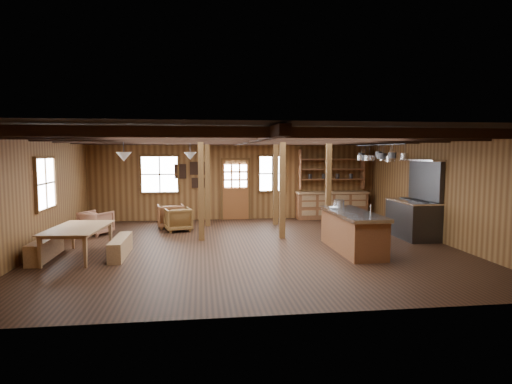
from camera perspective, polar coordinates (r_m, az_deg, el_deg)
room at (r=10.53m, az=-0.78°, el=0.12°), size 10.04×9.04×2.84m
ceiling_joists at (r=10.67m, az=-0.90°, el=7.07°), size 9.80×8.82×0.18m
timber_posts at (r=12.65m, az=0.48°, el=1.00°), size 3.95×2.35×2.80m
back_door at (r=14.99m, az=-2.73°, el=-0.32°), size 1.02×0.08×2.15m
window_back_left at (r=14.96m, az=-12.72°, el=2.31°), size 1.32×0.06×1.32m
window_back_right at (r=15.11m, az=2.18°, el=2.47°), size 1.02×0.06×1.32m
window_left at (r=11.57m, az=-26.30°, el=1.03°), size 0.14×1.24×1.32m
notice_boards at (r=14.89m, az=-8.50°, el=2.52°), size 1.08×0.03×0.90m
back_counter at (r=15.43m, az=10.05°, el=-1.28°), size 2.55×0.60×2.45m
pendant_lamps at (r=11.47m, az=-12.65°, el=4.68°), size 1.86×2.36×0.66m
pot_rack at (r=11.68m, az=15.85°, el=4.64°), size 0.40×3.00×0.45m
kitchen_island at (r=10.51m, az=12.72°, el=-5.10°), size 0.91×2.51×1.20m
step_stool at (r=10.37m, az=14.65°, el=-6.92°), size 0.45×0.34×0.37m
commercial_range at (r=12.58m, az=20.42°, el=-2.65°), size 0.90×1.76×2.16m
dining_table at (r=10.40m, az=-22.38°, el=-6.22°), size 1.25×2.05×0.69m
bench_wall at (r=10.65m, az=-26.29°, el=-6.78°), size 0.31×1.64×0.45m
bench_aisle at (r=10.24m, az=-17.61°, el=-7.00°), size 0.29×1.57×0.43m
armchair_a at (r=13.61m, az=-11.30°, el=-3.16°), size 0.89×0.91×0.74m
armchair_b at (r=13.03m, az=-10.36°, el=-3.61°), size 0.92×0.94×0.70m
armchair_c at (r=13.11m, az=-20.54°, el=-3.85°), size 1.00×1.01×0.68m
counter_pot at (r=11.34m, az=10.95°, el=-1.49°), size 0.29×0.29×0.18m
bowl at (r=10.84m, az=10.27°, el=-2.11°), size 0.29×0.29×0.06m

